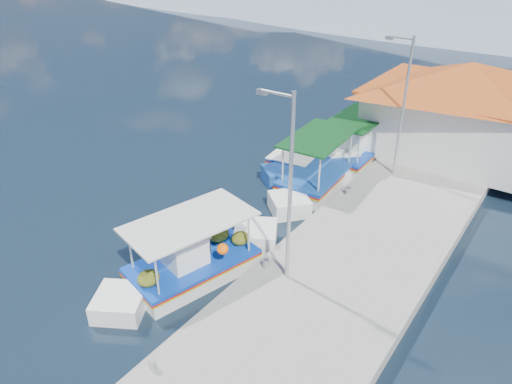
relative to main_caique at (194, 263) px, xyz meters
The scene contains 10 objects.
ground 1.97m from the main_caique, 154.31° to the right, with size 160.00×160.00×0.00m, color black.
quay 6.65m from the main_caique, 51.07° to the left, with size 5.00×44.00×0.50m, color #99988F.
bollards 4.89m from the main_caique, 64.84° to the left, with size 0.20×17.20×0.30m.
main_caique is the anchor object (origin of this frame).
caique_green_canopy 7.89m from the main_caique, 88.10° to the left, with size 2.44×7.23×2.71m.
caique_blue_hull 9.78m from the main_caique, 99.04° to the left, with size 2.48×6.83×1.22m.
caique_far 11.38m from the main_caique, 87.57° to the left, with size 2.18×7.28×2.55m.
harbor_building 15.04m from the main_caique, 72.48° to the left, with size 10.49×10.49×4.40m.
lamp_post_near 4.54m from the main_caique, 22.81° to the left, with size 1.21×0.14×6.00m.
lamp_post_far 11.08m from the main_caique, 74.69° to the left, with size 1.21×0.14×6.00m.
Camera 1 is at (10.72, -8.28, 10.13)m, focal length 33.49 mm.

